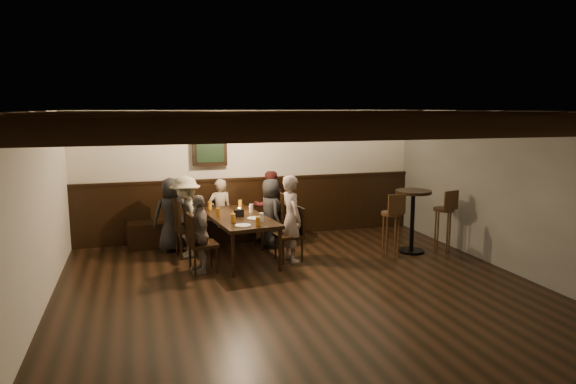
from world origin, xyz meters
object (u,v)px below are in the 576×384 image
object	(u,v)px
dining_table	(238,220)
chair_left_near	(188,239)
person_bench_left	(172,214)
person_left_far	(199,234)
bar_stool_right	(443,229)
chair_left_far	(202,254)
chair_right_far	(290,244)
person_right_near	(271,213)
high_top_table	(413,212)
person_right_far	(292,218)
person_bench_right	(269,206)
person_left_near	(186,217)
chair_right_near	(269,230)
bar_stool_left	(391,234)
person_bench_centre	(220,211)

from	to	relation	value
dining_table	chair_left_near	distance (m)	0.92
chair_left_near	person_bench_left	xyz separation A→B (m)	(-0.23, 0.43, 0.34)
person_left_far	bar_stool_right	xyz separation A→B (m)	(4.10, -0.10, -0.19)
chair_left_far	chair_right_far	size ratio (longest dim) A/B	1.02
person_right_near	high_top_table	xyz separation A→B (m)	(2.21, -1.01, 0.09)
person_right_near	person_right_far	distance (m)	0.90
person_left_far	person_right_far	distance (m)	1.50
chair_left_far	person_bench_left	size ratio (longest dim) A/B	0.70
person_right_near	bar_stool_right	xyz separation A→B (m)	(2.72, -1.17, -0.21)
chair_left_near	person_bench_right	size ratio (longest dim) A/B	0.75
person_bench_left	person_left_near	size ratio (longest dim) A/B	0.95
person_left_far	chair_right_far	bearing A→B (deg)	90.00
chair_right_near	person_bench_left	world-z (taller)	person_bench_left
person_bench_right	person_left_far	distance (m)	2.13
person_right_near	bar_stool_left	world-z (taller)	person_right_near
chair_left_far	chair_left_near	bearing A→B (deg)	-179.89
chair_right_far	high_top_table	size ratio (longest dim) A/B	0.82
person_bench_left	person_left_far	xyz separation A→B (m)	(0.31, -1.32, -0.05)
chair_left_far	chair_right_far	bearing A→B (deg)	90.00
chair_right_far	dining_table	bearing A→B (deg)	57.94
person_bench_right	person_left_far	xyz separation A→B (m)	(-1.48, -1.54, -0.06)
person_bench_left	chair_right_far	bearing A→B (deg)	140.17
chair_right_far	person_bench_centre	xyz separation A→B (m)	(-0.89, 1.40, 0.32)
person_bench_left	bar_stool_right	distance (m)	4.64
chair_left_near	person_bench_right	bearing A→B (deg)	105.52
dining_table	high_top_table	world-z (taller)	high_top_table
chair_right_far	person_left_near	xyz separation A→B (m)	(-1.57, 0.72, 0.41)
bar_stool_right	person_left_far	bearing A→B (deg)	166.26
chair_left_near	chair_right_far	world-z (taller)	chair_left_near
person_bench_centre	person_left_near	world-z (taller)	person_left_near
person_right_far	bar_stool_right	world-z (taller)	person_right_far
chair_left_far	chair_right_near	xyz separation A→B (m)	(1.32, 1.07, 0.03)
dining_table	person_left_near	world-z (taller)	person_left_near
high_top_table	person_right_far	bearing A→B (deg)	176.75
dining_table	person_right_near	bearing A→B (deg)	30.96
dining_table	person_bench_centre	xyz separation A→B (m)	(-0.13, 1.04, -0.06)
chair_left_near	person_right_near	distance (m)	1.50
dining_table	chair_right_near	size ratio (longest dim) A/B	2.02
chair_right_far	person_bench_centre	bearing A→B (deg)	25.59
person_bench_left	chair_left_far	bearing A→B (deg)	97.64
chair_right_near	chair_right_far	size ratio (longest dim) A/B	1.11
chair_left_near	person_right_far	size ratio (longest dim) A/B	0.70
chair_left_near	person_left_far	size ratio (longest dim) A/B	0.82
person_bench_right	person_right_far	world-z (taller)	person_right_far
person_bench_centre	person_bench_right	size ratio (longest dim) A/B	0.91
chair_left_far	person_bench_right	world-z (taller)	person_bench_right
person_right_near	bar_stool_left	distance (m)	2.11
chair_right_near	bar_stool_right	bearing A→B (deg)	-119.90
person_left_near	person_right_near	xyz separation A→B (m)	(1.49, 0.18, -0.06)
dining_table	bar_stool_left	distance (m)	2.51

